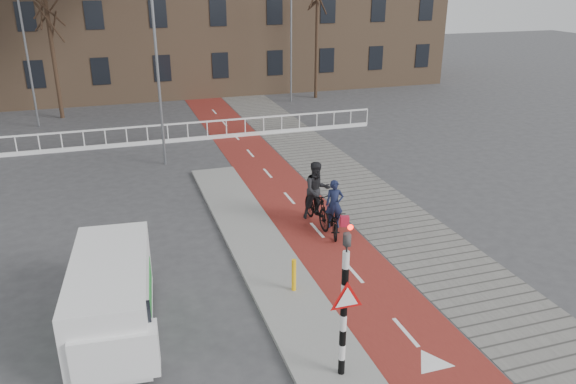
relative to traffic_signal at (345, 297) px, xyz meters
name	(u,v)px	position (x,y,z in m)	size (l,w,h in m)	color
ground	(332,321)	(0.60, 2.02, -1.99)	(120.00, 120.00, 0.00)	#38383A
bike_lane	(274,181)	(2.10, 12.02, -1.98)	(2.50, 60.00, 0.01)	maroon
sidewalk	(337,174)	(4.90, 12.02, -1.98)	(3.00, 60.00, 0.01)	slate
curb_island	(261,251)	(-0.10, 6.02, -1.93)	(1.80, 16.00, 0.12)	gray
traffic_signal	(345,297)	(0.00, 0.00, 0.00)	(0.80, 0.80, 3.68)	black
bollard	(294,275)	(0.10, 3.49, -1.42)	(0.12, 0.12, 0.91)	#FEB60E
cyclist_near	(334,216)	(2.53, 6.62, -1.36)	(1.06, 1.85, 1.84)	black
cyclist_far	(317,199)	(2.26, 7.50, -1.07)	(0.98, 2.12, 2.22)	black
van	(112,296)	(-4.49, 3.19, -1.01)	(2.10, 4.45, 1.86)	white
railing	(106,142)	(-4.40, 19.02, -1.68)	(28.00, 0.10, 0.99)	silver
tree_mid	(54,60)	(-6.76, 26.27, 1.39)	(0.24, 0.24, 6.76)	black
tree_right	(317,37)	(9.56, 27.07, 2.05)	(0.21, 0.21, 8.08)	black
streetlight_near	(158,73)	(-1.93, 15.64, 2.07)	(0.12, 0.12, 8.12)	slate
streetlight_left	(28,59)	(-7.91, 24.48, 1.72)	(0.12, 0.12, 7.42)	slate
streetlight_right	(291,40)	(7.56, 26.42, 2.03)	(0.12, 0.12, 8.04)	slate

